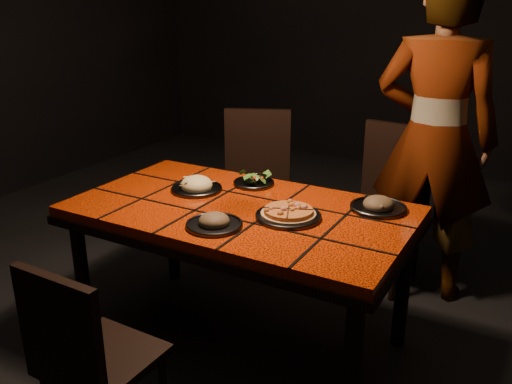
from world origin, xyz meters
The scene contains 11 objects.
room_shell centered at (0.00, 0.00, 1.50)m, with size 6.04×7.04×3.08m.
dining_table centered at (0.00, 0.00, 0.67)m, with size 1.62×0.92×0.75m.
chair_near centered at (-0.10, -0.94, 0.48)m, with size 0.39×0.39×0.84m.
chair_far_left centered at (-0.45, 0.96, 0.57)m, with size 0.59×0.59×0.99m.
chair_far_right centered at (0.42, 1.06, 0.56)m, with size 0.48×0.48×0.97m.
diner centered at (0.67, 1.01, 0.94)m, with size 0.69×0.45×1.88m, color brown.
plate_pizza centered at (0.26, -0.02, 0.77)m, with size 0.33×0.33×0.04m.
plate_pasta centered at (-0.31, 0.08, 0.77)m, with size 0.26×0.26×0.09m.
plate_salad centered at (-0.10, 0.31, 0.78)m, with size 0.22×0.22×0.07m.
plate_mushroom_a centered at (0.03, -0.26, 0.77)m, with size 0.25×0.25×0.08m.
plate_mushroom_b centered at (0.59, 0.29, 0.77)m, with size 0.27×0.27×0.09m.
Camera 1 is at (1.25, -2.06, 1.69)m, focal length 38.00 mm.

